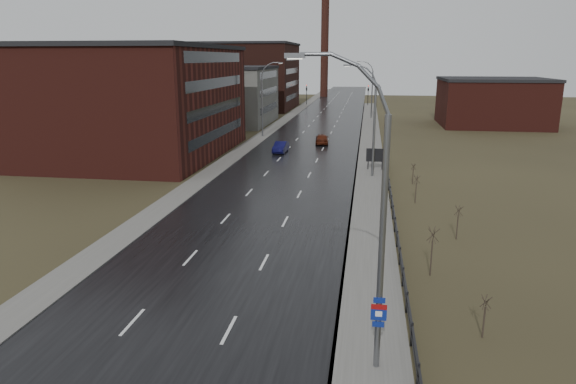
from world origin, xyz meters
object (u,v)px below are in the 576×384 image
(billboard, at_px, (375,156))
(car_near, at_px, (281,147))
(car_far, at_px, (322,139))
(streetlight_main, at_px, (374,223))

(billboard, bearing_deg, car_near, 141.83)
(car_near, height_order, car_far, car_far)
(car_far, bearing_deg, streetlight_main, 92.21)
(streetlight_main, xyz_separation_m, car_near, (-11.34, 46.65, -5.35))
(streetlight_main, distance_m, car_far, 54.83)
(streetlight_main, xyz_separation_m, car_far, (-6.65, 54.17, -5.29))
(car_near, relative_size, car_far, 0.95)
(car_far, bearing_deg, billboard, 108.49)
(billboard, height_order, car_near, billboard)
(streetlight_main, bearing_deg, car_far, 97.00)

